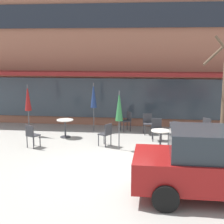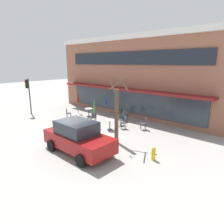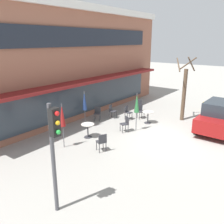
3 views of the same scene
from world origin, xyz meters
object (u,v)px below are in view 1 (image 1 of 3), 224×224
Objects in this scene: parked_sedan at (217,164)px; cafe_chair_6 at (32,134)px; cafe_chair_1 at (205,127)px; cafe_chair_3 at (157,128)px; cafe_chair_4 at (106,133)px; cafe_table_near_wall at (65,125)px; cafe_chair_5 at (176,131)px; patio_umbrella_green_folded at (119,106)px; cafe_chair_0 at (127,119)px; patio_umbrella_cream_folded at (94,96)px; patio_umbrella_corner_open at (28,98)px; cafe_table_streetside at (160,137)px; cafe_chair_2 at (148,122)px.

cafe_chair_6 is at bearing 148.62° from parked_sedan.
cafe_chair_1 is 1.98m from cafe_chair_3.
cafe_chair_4 is at bearing -149.61° from cafe_chair_3.
cafe_chair_5 is (4.55, -0.54, 0.01)m from cafe_table_near_wall.
patio_umbrella_green_folded is 2.47× the size of cafe_chair_0.
patio_umbrella_cream_folded is 2.47× the size of cafe_chair_1.
cafe_chair_3 is at bearing -1.03° from patio_umbrella_corner_open.
cafe_chair_0 is 7.38m from parked_sedan.
patio_umbrella_cream_folded reaches higher than cafe_chair_1.
cafe_chair_0 is 2.66m from cafe_chair_4.
cafe_table_streetside is 1.09m from cafe_chair_5.
cafe_chair_4 is at bearing 11.02° from cafe_chair_6.
cafe_chair_3 is 2.23m from cafe_chair_4.
cafe_table_near_wall is 7.52m from parked_sedan.
patio_umbrella_cream_folded is 3.57m from cafe_chair_6.
cafe_table_streetside is 0.85× the size of cafe_chair_2.
cafe_table_streetside is 3.25m from cafe_chair_0.
cafe_table_near_wall and cafe_table_streetside have the same top height.
patio_umbrella_green_folded is at bearing -32.05° from cafe_table_near_wall.
cafe_table_streetside is 0.85× the size of cafe_chair_4.
cafe_chair_2 is at bearing -25.80° from cafe_chair_0.
patio_umbrella_corner_open is at bearing -158.02° from patio_umbrella_cream_folded.
cafe_table_near_wall is 0.85× the size of cafe_chair_5.
parked_sedan is at bearing -53.96° from patio_umbrella_green_folded.
patio_umbrella_cream_folded is 2.47× the size of cafe_chair_6.
parked_sedan reaches higher than cafe_table_near_wall.
cafe_chair_5 is at bearing -36.50° from cafe_chair_3.
cafe_table_near_wall is at bearing -131.42° from patio_umbrella_cream_folded.
parked_sedan is at bearing -75.28° from cafe_chair_3.
patio_umbrella_green_folded reaches higher than cafe_chair_4.
cafe_chair_5 is (0.72, -0.53, 0.00)m from cafe_chair_3.
cafe_chair_2 and cafe_chair_4 have the same top height.
cafe_table_streetside is 0.35× the size of patio_umbrella_cream_folded.
patio_umbrella_cream_folded is 2.69m from cafe_chair_4.
cafe_chair_1 and cafe_chair_6 have the same top height.
cafe_table_streetside is 1.88m from patio_umbrella_green_folded.
cafe_table_near_wall is at bearing 147.95° from patio_umbrella_green_folded.
cafe_table_streetside is at bearing -123.46° from cafe_chair_5.
cafe_chair_3 is at bearing 30.39° from cafe_chair_4.
cafe_chair_1 and cafe_chair_3 have the same top height.
cafe_table_near_wall is 0.85× the size of cafe_chair_2.
patio_umbrella_corner_open is 6.29m from cafe_chair_5.
cafe_table_streetside is at bearing -78.53° from cafe_chair_2.
cafe_chair_3 is at bearing 143.50° from cafe_chair_5.
cafe_table_streetside is at bearing -85.29° from cafe_chair_3.
cafe_chair_6 is at bearing -163.65° from cafe_chair_1.
cafe_chair_3 reaches higher than cafe_table_streetside.
patio_umbrella_cream_folded is 2.47× the size of cafe_chair_0.
cafe_table_near_wall is 0.85× the size of cafe_chair_3.
cafe_chair_2 is (-2.34, 0.72, 0.00)m from cafe_chair_1.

